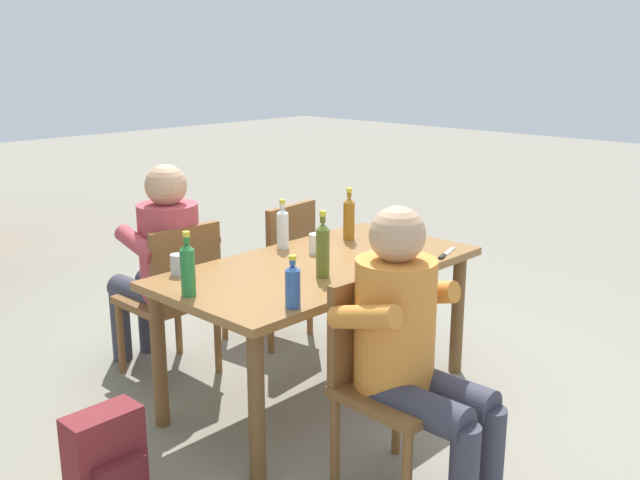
{
  "coord_description": "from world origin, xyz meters",
  "views": [
    {
      "loc": [
        -2.49,
        -2.36,
        1.74
      ],
      "look_at": [
        0.0,
        0.0,
        0.84
      ],
      "focal_mm": 40.41,
      "sensor_mm": 36.0,
      "label": 1
    }
  ],
  "objects_px": {
    "cup_steel": "(179,264)",
    "backpack_by_near_side": "(107,459)",
    "chair_near_left": "(388,372)",
    "bottle_blue": "(293,285)",
    "person_in_white_shirt": "(162,259)",
    "bottle_olive": "(323,249)",
    "chair_far_left": "(175,293)",
    "bottle_amber": "(349,218)",
    "bottle_green": "(188,268)",
    "table_knife": "(446,254)",
    "dining_table": "(320,280)",
    "person_in_plaid_shirt": "(411,341)",
    "chair_far_right": "(277,264)",
    "bottle_clear": "(283,227)",
    "cup_white": "(316,244)"
  },
  "relations": [
    {
      "from": "cup_steel",
      "to": "backpack_by_near_side",
      "type": "relative_size",
      "value": 0.26
    },
    {
      "from": "chair_near_left",
      "to": "bottle_blue",
      "type": "bearing_deg",
      "value": 115.76
    },
    {
      "from": "person_in_white_shirt",
      "to": "bottle_olive",
      "type": "relative_size",
      "value": 3.73
    },
    {
      "from": "chair_far_left",
      "to": "bottle_amber",
      "type": "bearing_deg",
      "value": -32.27
    },
    {
      "from": "bottle_green",
      "to": "table_knife",
      "type": "distance_m",
      "value": 1.38
    },
    {
      "from": "dining_table",
      "to": "person_in_white_shirt",
      "type": "distance_m",
      "value": 0.91
    },
    {
      "from": "chair_far_left",
      "to": "chair_near_left",
      "type": "height_order",
      "value": "same"
    },
    {
      "from": "bottle_olive",
      "to": "backpack_by_near_side",
      "type": "bearing_deg",
      "value": 172.25
    },
    {
      "from": "chair_far_left",
      "to": "person_in_plaid_shirt",
      "type": "distance_m",
      "value": 1.57
    },
    {
      "from": "person_in_plaid_shirt",
      "to": "chair_far_right",
      "type": "bearing_deg",
      "value": 64.42
    },
    {
      "from": "bottle_olive",
      "to": "cup_steel",
      "type": "relative_size",
      "value": 3.23
    },
    {
      "from": "person_in_plaid_shirt",
      "to": "bottle_clear",
      "type": "height_order",
      "value": "person_in_plaid_shirt"
    },
    {
      "from": "table_knife",
      "to": "cup_white",
      "type": "bearing_deg",
      "value": 130.89
    },
    {
      "from": "backpack_by_near_side",
      "to": "dining_table",
      "type": "bearing_deg",
      "value": 0.57
    },
    {
      "from": "person_in_white_shirt",
      "to": "chair_far_right",
      "type": "bearing_deg",
      "value": -8.3
    },
    {
      "from": "dining_table",
      "to": "bottle_clear",
      "type": "relative_size",
      "value": 6.17
    },
    {
      "from": "bottle_clear",
      "to": "cup_steel",
      "type": "relative_size",
      "value": 2.71
    },
    {
      "from": "chair_near_left",
      "to": "bottle_olive",
      "type": "relative_size",
      "value": 2.75
    },
    {
      "from": "cup_white",
      "to": "person_in_white_shirt",
      "type": "bearing_deg",
      "value": 125.44
    },
    {
      "from": "bottle_olive",
      "to": "person_in_white_shirt",
      "type": "bearing_deg",
      "value": 102.38
    },
    {
      "from": "bottle_amber",
      "to": "table_knife",
      "type": "relative_size",
      "value": 1.25
    },
    {
      "from": "bottle_green",
      "to": "bottle_clear",
      "type": "bearing_deg",
      "value": 18.17
    },
    {
      "from": "chair_near_left",
      "to": "backpack_by_near_side",
      "type": "relative_size",
      "value": 2.27
    },
    {
      "from": "person_in_white_shirt",
      "to": "cup_steel",
      "type": "height_order",
      "value": "person_in_white_shirt"
    },
    {
      "from": "chair_far_right",
      "to": "bottle_amber",
      "type": "height_order",
      "value": "bottle_amber"
    },
    {
      "from": "bottle_amber",
      "to": "cup_white",
      "type": "xyz_separation_m",
      "value": [
        -0.33,
        -0.06,
        -0.07
      ]
    },
    {
      "from": "chair_far_left",
      "to": "bottle_olive",
      "type": "xyz_separation_m",
      "value": [
        0.22,
        -0.88,
        0.37
      ]
    },
    {
      "from": "dining_table",
      "to": "person_in_white_shirt",
      "type": "bearing_deg",
      "value": 113.84
    },
    {
      "from": "chair_near_left",
      "to": "bottle_blue",
      "type": "xyz_separation_m",
      "value": [
        -0.18,
        0.37,
        0.33
      ]
    },
    {
      "from": "bottle_blue",
      "to": "table_knife",
      "type": "height_order",
      "value": "bottle_blue"
    },
    {
      "from": "chair_near_left",
      "to": "bottle_clear",
      "type": "relative_size",
      "value": 3.28
    },
    {
      "from": "chair_far_right",
      "to": "bottle_amber",
      "type": "relative_size",
      "value": 2.97
    },
    {
      "from": "person_in_plaid_shirt",
      "to": "bottle_olive",
      "type": "distance_m",
      "value": 0.74
    },
    {
      "from": "person_in_white_shirt",
      "to": "bottle_amber",
      "type": "xyz_separation_m",
      "value": [
        0.82,
        -0.63,
        0.19
      ]
    },
    {
      "from": "bottle_green",
      "to": "cup_steel",
      "type": "height_order",
      "value": "bottle_green"
    },
    {
      "from": "chair_near_left",
      "to": "person_in_plaid_shirt",
      "type": "relative_size",
      "value": 0.74
    },
    {
      "from": "bottle_blue",
      "to": "cup_white",
      "type": "xyz_separation_m",
      "value": [
        0.66,
        0.5,
        -0.04
      ]
    },
    {
      "from": "cup_steel",
      "to": "cup_white",
      "type": "relative_size",
      "value": 0.95
    },
    {
      "from": "bottle_blue",
      "to": "table_knife",
      "type": "bearing_deg",
      "value": -0.31
    },
    {
      "from": "chair_far_right",
      "to": "person_in_plaid_shirt",
      "type": "xyz_separation_m",
      "value": [
        -0.75,
        -1.56,
        0.17
      ]
    },
    {
      "from": "chair_near_left",
      "to": "bottle_olive",
      "type": "xyz_separation_m",
      "value": [
        0.21,
        0.56,
        0.37
      ]
    },
    {
      "from": "bottle_olive",
      "to": "bottle_green",
      "type": "bearing_deg",
      "value": 158.41
    },
    {
      "from": "cup_steel",
      "to": "chair_near_left",
      "type": "bearing_deg",
      "value": -78.18
    },
    {
      "from": "bottle_green",
      "to": "bottle_blue",
      "type": "xyz_separation_m",
      "value": [
        0.2,
        -0.43,
        -0.03
      ]
    },
    {
      "from": "person_in_plaid_shirt",
      "to": "bottle_blue",
      "type": "xyz_separation_m",
      "value": [
        -0.17,
        0.47,
        0.16
      ]
    },
    {
      "from": "bottle_blue",
      "to": "backpack_by_near_side",
      "type": "distance_m",
      "value": 1.0
    },
    {
      "from": "chair_far_right",
      "to": "cup_white",
      "type": "bearing_deg",
      "value": -113.85
    },
    {
      "from": "person_in_plaid_shirt",
      "to": "backpack_by_near_side",
      "type": "relative_size",
      "value": 3.08
    },
    {
      "from": "dining_table",
      "to": "person_in_plaid_shirt",
      "type": "distance_m",
      "value": 0.91
    },
    {
      "from": "cup_steel",
      "to": "dining_table",
      "type": "bearing_deg",
      "value": -31.19
    }
  ]
}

